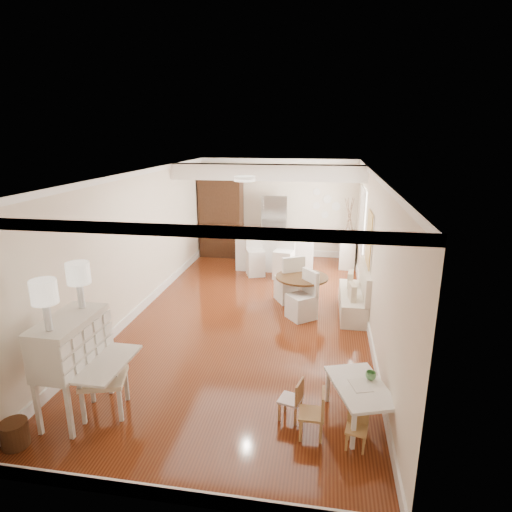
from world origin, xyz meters
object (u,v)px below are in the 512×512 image
(secretary_bureau, at_px, (73,366))
(kids_chair_b, at_px, (290,399))
(gustavian_armchair, at_px, (104,377))
(kids_table, at_px, (359,403))
(fridge, at_px, (287,228))
(dining_table, at_px, (301,293))
(bar_stool_left, at_px, (255,255))
(breakfast_counter, at_px, (275,250))
(kids_chair_c, at_px, (357,429))
(bar_stool_right, at_px, (284,256))
(kids_chair_a, at_px, (311,413))
(slip_chair_near, at_px, (302,295))
(slip_chair_far, at_px, (289,278))
(pantry_cabinet, at_px, (221,217))
(wicker_basket, at_px, (15,434))

(secretary_bureau, distance_m, kids_chair_b, 2.77)
(gustavian_armchair, bearing_deg, kids_chair_b, -100.24)
(kids_table, relative_size, fridge, 0.56)
(kids_table, bearing_deg, gustavian_armchair, -174.08)
(secretary_bureau, distance_m, dining_table, 4.66)
(dining_table, distance_m, bar_stool_left, 2.40)
(breakfast_counter, xyz_separation_m, fridge, (0.20, 1.05, 0.39))
(kids_chair_c, height_order, dining_table, dining_table)
(secretary_bureau, bearing_deg, bar_stool_right, 71.04)
(secretary_bureau, xyz_separation_m, kids_chair_a, (3.00, 0.04, -0.35))
(secretary_bureau, bearing_deg, dining_table, 56.37)
(kids_table, xyz_separation_m, bar_stool_right, (-1.50, 5.34, 0.31))
(secretary_bureau, relative_size, slip_chair_near, 1.39)
(kids_chair_c, distance_m, slip_chair_far, 4.53)
(secretary_bureau, xyz_separation_m, kids_chair_b, (2.72, 0.33, -0.38))
(kids_chair_a, bearing_deg, dining_table, -174.55)
(slip_chair_near, bearing_deg, kids_chair_b, -37.58)
(dining_table, bearing_deg, slip_chair_far, 123.27)
(gustavian_armchair, bearing_deg, bar_stool_left, -26.01)
(dining_table, xyz_separation_m, slip_chair_far, (-0.30, 0.45, 0.16))
(bar_stool_left, bearing_deg, pantry_cabinet, 106.28)
(bar_stool_left, bearing_deg, breakfast_counter, 32.51)
(slip_chair_far, bearing_deg, wicker_basket, 32.65)
(kids_table, relative_size, bar_stool_right, 0.90)
(kids_chair_a, relative_size, dining_table, 0.59)
(dining_table, relative_size, bar_stool_right, 0.94)
(wicker_basket, relative_size, slip_chair_far, 0.30)
(gustavian_armchair, distance_m, kids_chair_b, 2.40)
(secretary_bureau, relative_size, kids_table, 1.31)
(bar_stool_right, bearing_deg, kids_chair_b, -72.75)
(bar_stool_left, bearing_deg, bar_stool_right, -28.93)
(kids_chair_b, distance_m, slip_chair_near, 3.09)
(bar_stool_left, relative_size, pantry_cabinet, 0.46)
(breakfast_counter, height_order, fridge, fridge)
(slip_chair_near, bearing_deg, bar_stool_right, 155.39)
(kids_chair_a, relative_size, bar_stool_left, 0.59)
(kids_chair_c, height_order, pantry_cabinet, pantry_cabinet)
(bar_stool_right, bearing_deg, slip_chair_near, -65.47)
(slip_chair_near, bearing_deg, pantry_cabinet, 173.59)
(gustavian_armchair, relative_size, kids_chair_b, 1.78)
(dining_table, xyz_separation_m, breakfast_counter, (-0.86, 2.59, 0.15))
(secretary_bureau, bearing_deg, kids_chair_c, -0.27)
(slip_chair_far, height_order, bar_stool_right, bar_stool_right)
(kids_table, bearing_deg, slip_chair_near, 106.90)
(wicker_basket, bearing_deg, dining_table, 56.35)
(bar_stool_left, bearing_deg, gustavian_armchair, -121.15)
(secretary_bureau, relative_size, bar_stool_right, 1.18)
(bar_stool_right, bearing_deg, fridge, 103.80)
(bar_stool_right, xyz_separation_m, fridge, (-0.10, 1.73, 0.34))
(fridge, bearing_deg, bar_stool_right, -86.64)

